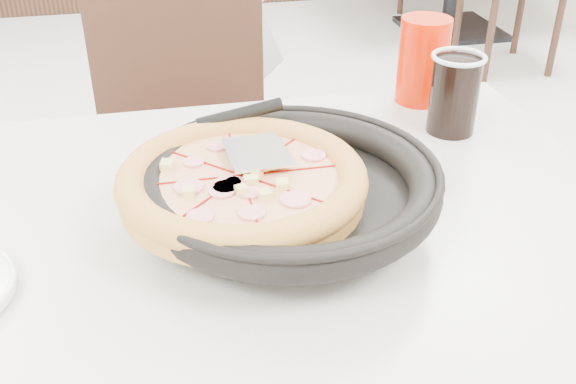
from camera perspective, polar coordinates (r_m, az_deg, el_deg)
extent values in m
cylinder|color=black|center=(0.92, -2.14, -1.76)|extent=(0.13, 0.13, 0.04)
cylinder|color=black|center=(0.91, 0.00, -0.43)|extent=(0.37, 0.37, 0.01)
cylinder|color=#B8833B|center=(0.89, -3.85, 0.19)|extent=(0.36, 0.36, 0.02)
cube|color=white|center=(0.91, -2.65, 3.40)|extent=(0.09, 0.11, 0.00)
cylinder|color=black|center=(1.19, 13.87, 7.88)|extent=(0.09, 0.09, 0.13)
cylinder|color=red|center=(1.30, 11.35, 10.86)|extent=(0.10, 0.10, 0.16)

